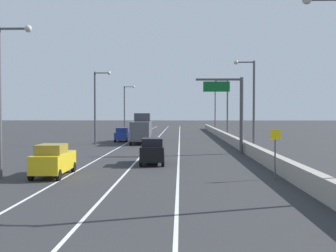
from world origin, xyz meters
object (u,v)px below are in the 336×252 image
at_px(overhead_sign_gantry, 234,106).
at_px(car_blue_1, 123,135).
at_px(lamp_post_left_mid, 97,102).
at_px(lamp_post_left_far, 126,106).
at_px(lamp_post_left_near, 4,90).
at_px(box_truck, 142,130).
at_px(lamp_post_right_third, 226,104).
at_px(speed_advisory_sign, 275,150).
at_px(lamp_post_right_second, 251,99).
at_px(car_yellow_0, 53,160).
at_px(lamp_post_right_fourth, 214,107).
at_px(car_black_2, 153,151).

relative_size(overhead_sign_gantry, car_blue_1, 1.56).
xyz_separation_m(lamp_post_left_mid, lamp_post_left_far, (0.04, 27.54, 0.00)).
relative_size(lamp_post_left_near, box_truck, 1.12).
bearing_deg(lamp_post_left_mid, lamp_post_right_third, 35.19).
bearing_deg(speed_advisory_sign, lamp_post_right_second, 85.38).
distance_m(lamp_post_right_second, car_yellow_0, 22.29).
relative_size(lamp_post_right_fourth, box_truck, 1.12).
bearing_deg(lamp_post_right_second, speed_advisory_sign, -94.62).
xyz_separation_m(speed_advisory_sign, lamp_post_right_fourth, (1.31, 62.55, 3.61)).
bearing_deg(lamp_post_right_third, car_yellow_0, -111.20).
height_order(lamp_post_left_near, car_black_2, lamp_post_left_near).
xyz_separation_m(lamp_post_left_mid, box_truck, (5.38, 2.57, -3.56)).
relative_size(lamp_post_left_far, car_yellow_0, 2.00).
bearing_deg(lamp_post_left_near, speed_advisory_sign, 1.06).
xyz_separation_m(lamp_post_left_near, car_black_2, (8.48, 7.74, -4.36)).
bearing_deg(lamp_post_left_mid, lamp_post_left_far, 89.92).
bearing_deg(car_black_2, overhead_sign_gantry, 48.92).
distance_m(car_blue_1, box_truck, 4.82).
bearing_deg(lamp_post_right_third, lamp_post_left_far, 139.04).
relative_size(lamp_post_left_mid, lamp_post_left_far, 1.00).
distance_m(overhead_sign_gantry, lamp_post_right_second, 2.02).
bearing_deg(lamp_post_left_mid, lamp_post_right_second, -31.06).
bearing_deg(overhead_sign_gantry, speed_advisory_sign, -88.41).
distance_m(lamp_post_left_near, lamp_post_left_far, 55.09).
bearing_deg(lamp_post_left_near, lamp_post_right_third, 66.11).
xyz_separation_m(lamp_post_right_third, lamp_post_left_mid, (-17.53, -12.36, 0.00)).
relative_size(speed_advisory_sign, box_truck, 0.36).
bearing_deg(overhead_sign_gantry, lamp_post_left_mid, 144.52).
bearing_deg(overhead_sign_gantry, car_yellow_0, -131.28).
bearing_deg(speed_advisory_sign, lamp_post_right_third, 88.13).
distance_m(overhead_sign_gantry, car_black_2, 11.93).
height_order(lamp_post_right_fourth, car_yellow_0, lamp_post_right_fourth).
bearing_deg(speed_advisory_sign, lamp_post_left_mid, 120.80).
height_order(lamp_post_right_fourth, box_truck, lamp_post_right_fourth).
bearing_deg(car_black_2, lamp_post_right_fourth, 80.52).
distance_m(lamp_post_left_near, car_blue_1, 34.16).
relative_size(lamp_post_left_near, car_black_2, 2.01).
bearing_deg(speed_advisory_sign, lamp_post_right_fourth, 88.80).
bearing_deg(speed_advisory_sign, box_truck, 110.01).
distance_m(speed_advisory_sign, car_yellow_0, 13.79).
distance_m(lamp_post_right_second, lamp_post_right_fourth, 45.90).
bearing_deg(car_blue_1, box_truck, -50.71).
height_order(car_black_2, box_truck, box_truck).
bearing_deg(car_yellow_0, overhead_sign_gantry, 48.72).
relative_size(lamp_post_right_third, box_truck, 1.12).
xyz_separation_m(speed_advisory_sign, lamp_post_left_near, (-16.38, -0.30, 3.61)).
bearing_deg(lamp_post_right_third, box_truck, -141.13).
distance_m(lamp_post_right_third, lamp_post_left_far, 23.16).
relative_size(car_yellow_0, car_black_2, 1.01).
bearing_deg(lamp_post_left_far, lamp_post_right_second, -65.30).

